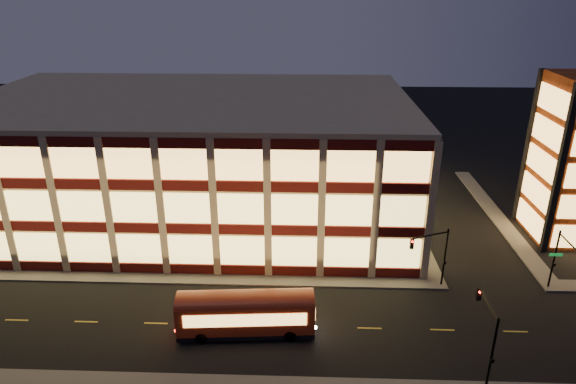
{
  "coord_description": "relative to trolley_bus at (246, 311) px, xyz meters",
  "views": [
    {
      "loc": [
        10.48,
        -41.36,
        26.82
      ],
      "look_at": [
        8.67,
        8.0,
        6.41
      ],
      "focal_mm": 32.0,
      "sensor_mm": 36.0,
      "label": 1
    }
  ],
  "objects": [
    {
      "name": "traffic_signal_far",
      "position": [
        16.42,
        7.13,
        2.04
      ],
      "size": [
        3.79,
        1.87,
        6.0
      ],
      "color": "black",
      "rests_on": "ground"
    },
    {
      "name": "sidewalk_tower_west",
      "position": [
        28.21,
        23.89,
        -2.0
      ],
      "size": [
        2.0,
        30.0,
        0.15
      ],
      "primitive_type": "cube",
      "color": "#514F4C",
      "rests_on": "ground"
    },
    {
      "name": "office_building",
      "position": [
        -8.71,
        23.8,
        5.18
      ],
      "size": [
        50.45,
        30.45,
        14.5
      ],
      "color": "tan",
      "rests_on": "ground"
    },
    {
      "name": "traffic_signal_right",
      "position": [
        27.71,
        6.27,
        2.03
      ],
      "size": [
        1.2,
        4.37,
        6.0
      ],
      "color": "black",
      "rests_on": "ground"
    },
    {
      "name": "sidewalk_near",
      "position": [
        -5.79,
        -6.11,
        -2.0
      ],
      "size": [
        100.0,
        2.0,
        0.15
      ],
      "primitive_type": "cube",
      "color": "#514F4C",
      "rests_on": "ground"
    },
    {
      "name": "sidewalk_office_south",
      "position": [
        -8.79,
        7.89,
        -2.0
      ],
      "size": [
        54.0,
        2.0,
        0.15
      ],
      "primitive_type": "cube",
      "color": "#514F4C",
      "rests_on": "ground"
    },
    {
      "name": "traffic_signal_near",
      "position": [
        17.71,
        -4.14,
        2.06
      ],
      "size": [
        0.32,
        4.45,
        6.0
      ],
      "color": "black",
      "rests_on": "ground"
    },
    {
      "name": "trolley_bus",
      "position": [
        0.0,
        0.0,
        0.0
      ],
      "size": [
        11.2,
        3.6,
        3.74
      ],
      "rotation": [
        0.0,
        0.0,
        0.08
      ],
      "color": "#9B2208",
      "rests_on": "ground"
    },
    {
      "name": "sidewalk_office_east",
      "position": [
        17.21,
        23.89,
        -2.0
      ],
      "size": [
        2.0,
        30.0,
        0.15
      ],
      "primitive_type": "cube",
      "color": "#514F4C",
      "rests_on": "ground"
    },
    {
      "name": "ground",
      "position": [
        -5.79,
        6.89,
        -2.07
      ],
      "size": [
        200.0,
        200.0,
        0.0
      ],
      "primitive_type": "plane",
      "color": "black",
      "rests_on": "ground"
    }
  ]
}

